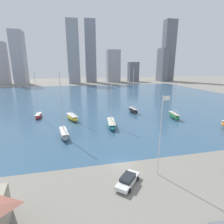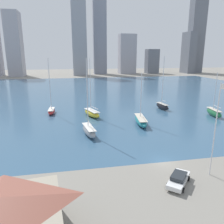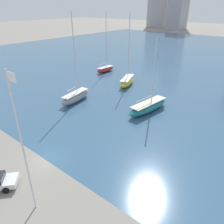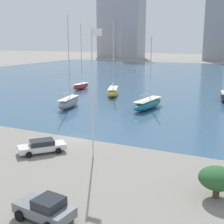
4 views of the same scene
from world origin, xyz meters
name	(u,v)px [view 2 (image 2 of 4)]	position (x,y,z in m)	size (l,w,h in m)	color
ground_plane	(163,162)	(0.00, 0.00, 0.00)	(500.00, 500.00, 0.00)	gray
harbor_water	(102,93)	(0.00, 70.00, 0.00)	(180.00, 140.00, 0.00)	#385B7A
flag_pole	(216,128)	(5.25, -4.90, 7.31)	(1.24, 0.14, 13.61)	silver
distant_city_skyline	(106,45)	(18.30, 170.10, 25.79)	(199.31, 24.19, 69.70)	#9E9EA8
sailboat_yellow	(92,113)	(-8.80, 29.80, 1.07)	(5.03, 8.51, 16.27)	yellow
sailboat_red	(51,110)	(-20.47, 35.32, 0.95)	(2.13, 6.53, 16.23)	#B72828
sailboat_green	(214,112)	(25.86, 23.65, 1.12)	(2.71, 7.84, 12.53)	#236B3D
sailboat_black	(162,106)	(14.59, 34.24, 1.14)	(2.73, 6.99, 16.81)	black
sailboat_teal	(141,120)	(2.74, 20.31, 0.99)	(3.70, 10.20, 12.95)	#1E757F
sailboat_gray	(89,130)	(-10.90, 15.02, 1.10)	(3.35, 8.38, 16.63)	gray
parked_sedan_white	(179,179)	(-0.53, -6.33, 0.78)	(4.93, 5.18, 1.49)	white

